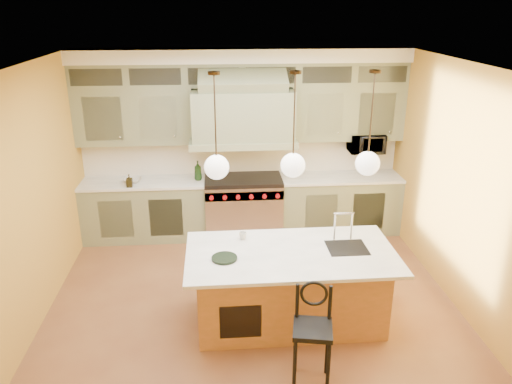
{
  "coord_description": "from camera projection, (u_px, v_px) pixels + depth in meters",
  "views": [
    {
      "loc": [
        -0.38,
        -5.2,
        3.52
      ],
      "look_at": [
        0.09,
        0.7,
        1.27
      ],
      "focal_mm": 35.0,
      "sensor_mm": 36.0,
      "label": 1
    }
  ],
  "objects": [
    {
      "name": "floor",
      "position": [
        254.0,
        309.0,
        6.12
      ],
      "size": [
        5.0,
        5.0,
        0.0
      ],
      "primitive_type": "plane",
      "color": "brown",
      "rests_on": "ground"
    },
    {
      "name": "ceiling",
      "position": [
        253.0,
        67.0,
        5.09
      ],
      "size": [
        5.0,
        5.0,
        0.0
      ],
      "primitive_type": "plane",
      "rotation": [
        3.14,
        0.0,
        0.0
      ],
      "color": "white",
      "rests_on": "wall_back"
    },
    {
      "name": "wall_back",
      "position": [
        242.0,
        141.0,
        7.94
      ],
      "size": [
        5.0,
        0.0,
        5.0
      ],
      "primitive_type": "plane",
      "rotation": [
        1.57,
        0.0,
        0.0
      ],
      "color": "#BD8C34",
      "rests_on": "ground"
    },
    {
      "name": "wall_front",
      "position": [
        281.0,
        339.0,
        3.28
      ],
      "size": [
        5.0,
        0.0,
        5.0
      ],
      "primitive_type": "plane",
      "rotation": [
        -1.57,
        0.0,
        0.0
      ],
      "color": "#BD8C34",
      "rests_on": "ground"
    },
    {
      "name": "wall_left",
      "position": [
        24.0,
        206.0,
        5.42
      ],
      "size": [
        0.0,
        5.0,
        5.0
      ],
      "primitive_type": "plane",
      "rotation": [
        1.57,
        0.0,
        1.57
      ],
      "color": "#BD8C34",
      "rests_on": "ground"
    },
    {
      "name": "wall_right",
      "position": [
        468.0,
        193.0,
        5.79
      ],
      "size": [
        0.0,
        5.0,
        5.0
      ],
      "primitive_type": "plane",
      "rotation": [
        1.57,
        0.0,
        -1.57
      ],
      "color": "#BD8C34",
      "rests_on": "ground"
    },
    {
      "name": "back_cabinetry",
      "position": [
        243.0,
        147.0,
        7.69
      ],
      "size": [
        5.0,
        0.77,
        2.9
      ],
      "color": "#71795A",
      "rests_on": "floor"
    },
    {
      "name": "range",
      "position": [
        244.0,
        206.0,
        7.95
      ],
      "size": [
        1.2,
        0.74,
        0.96
      ],
      "color": "silver",
      "rests_on": "floor"
    },
    {
      "name": "kitchen_island",
      "position": [
        290.0,
        285.0,
        5.75
      ],
      "size": [
        2.35,
        1.26,
        1.35
      ],
      "rotation": [
        0.0,
        0.0,
        0.01
      ],
      "color": "olive",
      "rests_on": "floor"
    },
    {
      "name": "counter_stool",
      "position": [
        313.0,
        330.0,
        4.75
      ],
      "size": [
        0.43,
        0.43,
        1.06
      ],
      "rotation": [
        0.0,
        0.0,
        -0.19
      ],
      "color": "black",
      "rests_on": "floor"
    },
    {
      "name": "microwave",
      "position": [
        366.0,
        143.0,
        7.85
      ],
      "size": [
        0.54,
        0.37,
        0.3
      ],
      "primitive_type": "imported",
      "color": "black",
      "rests_on": "back_cabinetry"
    },
    {
      "name": "oil_bottle_a",
      "position": [
        198.0,
        171.0,
        7.69
      ],
      "size": [
        0.13,
        0.14,
        0.3
      ],
      "primitive_type": "imported",
      "rotation": [
        0.0,
        0.0,
        0.16
      ],
      "color": "black",
      "rests_on": "back_cabinetry"
    },
    {
      "name": "oil_bottle_b",
      "position": [
        129.0,
        181.0,
        7.42
      ],
      "size": [
        0.09,
        0.09,
        0.19
      ],
      "primitive_type": "imported",
      "rotation": [
        0.0,
        0.0,
        -0.01
      ],
      "color": "black",
      "rests_on": "back_cabinetry"
    },
    {
      "name": "fruit_bowl",
      "position": [
        133.0,
        180.0,
        7.64
      ],
      "size": [
        0.29,
        0.29,
        0.06
      ],
      "primitive_type": "imported",
      "rotation": [
        0.0,
        0.0,
        -0.09
      ],
      "color": "beige",
      "rests_on": "back_cabinetry"
    },
    {
      "name": "cup",
      "position": [
        243.0,
        236.0,
        5.84
      ],
      "size": [
        0.09,
        0.09,
        0.09
      ],
      "primitive_type": "imported",
      "rotation": [
        0.0,
        0.0,
        0.02
      ],
      "color": "beige",
      "rests_on": "kitchen_island"
    },
    {
      "name": "pendant_left",
      "position": [
        217.0,
        164.0,
        5.17
      ],
      "size": [
        0.26,
        0.26,
        1.11
      ],
      "color": "#2D2319",
      "rests_on": "ceiling"
    },
    {
      "name": "pendant_center",
      "position": [
        293.0,
        163.0,
        5.23
      ],
      "size": [
        0.26,
        0.26,
        1.11
      ],
      "color": "#2D2319",
      "rests_on": "ceiling"
    },
    {
      "name": "pendant_right",
      "position": [
        368.0,
        161.0,
        5.28
      ],
      "size": [
        0.26,
        0.26,
        1.11
      ],
      "color": "#2D2319",
      "rests_on": "ceiling"
    }
  ]
}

